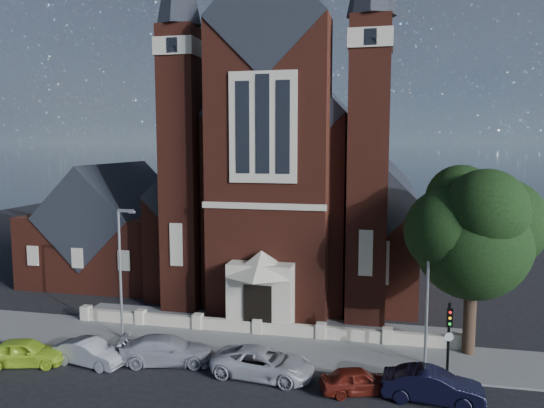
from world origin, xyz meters
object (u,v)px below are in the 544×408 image
Objects in this scene: street_lamp_left at (121,266)px; street_lamp_right at (429,283)px; parish_hall at (116,233)px; car_navy at (433,386)px; car_lime_van at (25,352)px; street_tree at (476,236)px; car_silver_b at (167,350)px; church at (301,185)px; traffic_signal at (449,331)px; car_white_suv at (263,363)px; car_dark_red at (358,381)px; car_silver_a at (90,353)px.

street_lamp_right is (18.00, 0.00, 0.00)m from street_lamp_left.
car_navy is (26.07, -18.17, -3.25)m from parish_hall.
car_lime_van is at bearing -75.79° from parish_hall.
street_lamp_left is (-20.51, -1.71, -2.36)m from street_tree.
street_tree is 18.11m from car_silver_b.
street_lamp_right is (10.09, -18.94, -3.59)m from church.
street_tree is at bearing 4.76° from street_lamp_left.
parish_hall reaches higher than car_lime_van.
street_lamp_right is at bearing 120.01° from traffic_signal.
car_white_suv is (-10.86, -5.01, -6.22)m from street_tree.
street_lamp_left is 2.19× the size of car_dark_red.
car_white_suv is at bearing -85.54° from church.
church reaches higher than street_tree.
traffic_signal is at bearing -4.76° from street_lamp_left.
car_lime_van is (-11.26, -23.65, -7.45)m from church.
car_silver_b is at bearing 88.72° from car_navy.
church is at bearing 17.16° from parish_hall.
parish_hall reaches higher than car_dark_red.
car_dark_red is at bearing 92.69° from car_navy.
street_tree reaches higher than parish_hall.
traffic_signal is 0.75× the size of car_white_suv.
car_lime_van is (4.74, -18.71, -3.27)m from parish_hall.
car_navy reaches higher than car_silver_b.
church is 26.28m from car_navy.
church is 20.84m from street_lamp_left.
street_lamp_left is (-7.91, -18.94, -3.59)m from church.
car_navy is at bearing -113.24° from street_tree.
traffic_signal is 1.08× the size of car_dark_red.
parish_hall is 31.95m from car_navy.
car_white_suv is (9.57, 0.58, 0.06)m from car_silver_a.
street_tree is 1.32× the size of street_lamp_right.
parish_hall is at bearing 51.83° from car_white_suv.
car_silver_a is at bearing 99.56° from car_white_suv.
parish_hall is 31.20m from traffic_signal.
car_white_suv is at bearing -44.29° from parish_hall.
car_white_suv is 8.39m from car_navy.
car_silver_b is 1.40× the size of car_dark_red.
street_lamp_left is at bearing 43.54° from car_silver_b.
parish_hall is 2.36× the size of car_silver_b.
parish_hall reaches higher than car_silver_b.
traffic_signal is at bearing -78.69° from car_dark_red.
car_lime_van is (-3.35, -4.71, -3.86)m from street_lamp_left.
car_silver_b is at bearing -175.26° from traffic_signal.
church is 8.72× the size of traffic_signal.
parish_hall reaches higher than street_lamp_left.
street_tree is at bearing -23.26° from parish_hall.
car_white_suv is at bearing -18.88° from street_lamp_left.
car_white_suv is 1.15× the size of car_navy.
car_white_suv is (-8.36, -3.30, -3.86)m from street_lamp_right.
parish_hall is at bearing 32.99° from car_dark_red.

